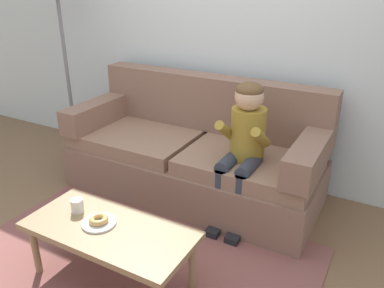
% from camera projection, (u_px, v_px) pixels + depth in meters
% --- Properties ---
extents(ground, '(10.00, 10.00, 0.00)m').
position_uv_depth(ground, '(152.00, 246.00, 2.81)').
color(ground, brown).
extents(wall_back, '(8.00, 0.10, 2.80)m').
position_uv_depth(wall_back, '(237.00, 24.00, 3.37)').
color(wall_back, silver).
rests_on(wall_back, ground).
extents(area_rug, '(2.31, 1.69, 0.01)m').
position_uv_depth(area_rug, '(131.00, 267.00, 2.61)').
color(area_rug, brown).
rests_on(area_rug, ground).
extents(couch, '(2.16, 0.90, 0.99)m').
position_uv_depth(couch, '(195.00, 155.00, 3.40)').
color(couch, '#846051').
rests_on(couch, ground).
extents(coffee_table, '(1.06, 0.49, 0.40)m').
position_uv_depth(coffee_table, '(110.00, 234.00, 2.37)').
color(coffee_table, '#937551').
rests_on(coffee_table, ground).
extents(person_child, '(0.34, 0.58, 1.10)m').
position_uv_depth(person_child, '(244.00, 141.00, 2.88)').
color(person_child, olive).
rests_on(person_child, ground).
extents(plate, '(0.21, 0.21, 0.01)m').
position_uv_depth(plate, '(99.00, 223.00, 2.38)').
color(plate, white).
rests_on(plate, coffee_table).
extents(donut, '(0.17, 0.17, 0.04)m').
position_uv_depth(donut, '(99.00, 219.00, 2.37)').
color(donut, tan).
rests_on(donut, plate).
extents(mug, '(0.08, 0.08, 0.09)m').
position_uv_depth(mug, '(77.00, 206.00, 2.49)').
color(mug, silver).
rests_on(mug, coffee_table).
extents(toy_controller, '(0.23, 0.09, 0.05)m').
position_uv_depth(toy_controller, '(107.00, 216.00, 3.11)').
color(toy_controller, '#339E56').
rests_on(toy_controller, ground).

